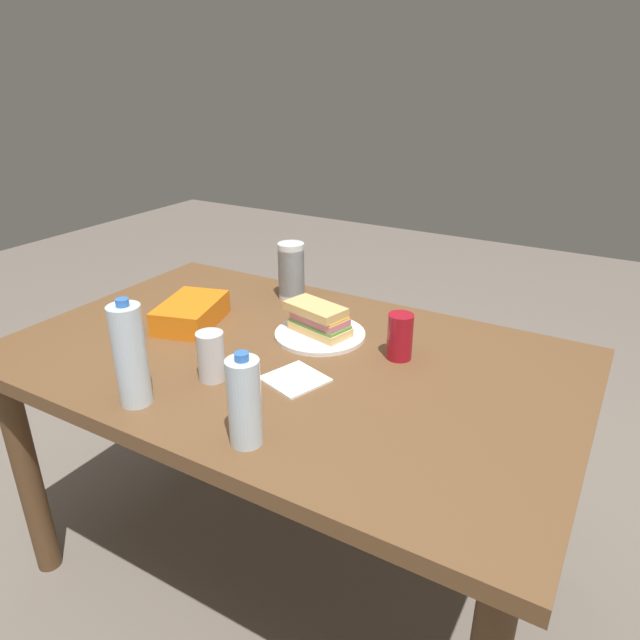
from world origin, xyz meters
name	(u,v)px	position (x,y,z in m)	size (l,w,h in m)	color
ground_plane	(293,564)	(0.00, 0.00, 0.00)	(8.00, 8.00, 0.00)	#70665B
dining_table	(288,385)	(0.00, 0.00, 0.65)	(1.49, 0.93, 0.75)	brown
paper_plate	(320,334)	(-0.02, -0.14, 0.76)	(0.25, 0.25, 0.01)	white
sandwich	(319,319)	(-0.02, -0.14, 0.80)	(0.20, 0.13, 0.08)	#DBB26B
soda_can_red	(400,336)	(-0.26, -0.13, 0.81)	(0.07, 0.07, 0.12)	maroon
chip_bag	(191,313)	(0.35, -0.02, 0.78)	(0.23, 0.15, 0.07)	orange
water_bottle_tall	(244,402)	(-0.14, 0.36, 0.84)	(0.07, 0.07, 0.20)	silver
plastic_cup_stack	(291,271)	(0.21, -0.34, 0.84)	(0.08, 0.08, 0.18)	silver
water_bottle_spare	(130,355)	(0.16, 0.37, 0.87)	(0.07, 0.07, 0.25)	silver
soda_can_silver	(211,356)	(0.08, 0.20, 0.81)	(0.07, 0.07, 0.12)	silver
paper_napkin	(295,379)	(-0.09, 0.11, 0.75)	(0.13, 0.13, 0.01)	white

